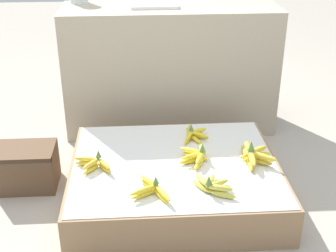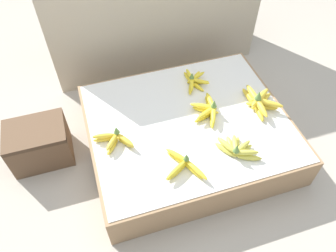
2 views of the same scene
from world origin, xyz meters
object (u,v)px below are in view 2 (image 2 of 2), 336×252
object	(u,v)px
banana_bunch_middle_left	(114,140)
banana_bunch_middle_right	(259,102)
wooden_crate	(39,143)
banana_bunch_middle_midright	(209,110)
banana_bunch_back_midright	(194,81)
banana_bunch_front_midright	(237,149)
banana_bunch_front_midleft	(184,165)

from	to	relation	value
banana_bunch_middle_left	banana_bunch_middle_right	distance (m)	0.78
wooden_crate	banana_bunch_middle_midright	size ratio (longest dim) A/B	1.33
wooden_crate	banana_bunch_middle_right	world-z (taller)	banana_bunch_middle_right
banana_bunch_middle_left	banana_bunch_back_midright	bearing A→B (deg)	29.06
wooden_crate	banana_bunch_middle_midright	world-z (taller)	banana_bunch_middle_midright
banana_bunch_back_midright	banana_bunch_front_midright	bearing A→B (deg)	-87.18
wooden_crate	banana_bunch_back_midright	bearing A→B (deg)	6.30
banana_bunch_middle_left	banana_bunch_back_midright	distance (m)	0.59
wooden_crate	banana_bunch_back_midright	distance (m)	0.90
banana_bunch_middle_midright	banana_bunch_back_midright	bearing A→B (deg)	88.01
banana_bunch_middle_midright	banana_bunch_middle_right	world-z (taller)	banana_bunch_middle_right
banana_bunch_front_midright	banana_bunch_back_midright	distance (m)	0.51
banana_bunch_front_midleft	banana_bunch_front_midright	size ratio (longest dim) A/B	1.19
banana_bunch_middle_left	banana_bunch_back_midright	xyz separation A→B (m)	(0.51, 0.29, -0.01)
banana_bunch_front_midleft	banana_bunch_middle_left	size ratio (longest dim) A/B	1.17
banana_bunch_front_midleft	banana_bunch_middle_left	distance (m)	0.36
banana_bunch_middle_left	banana_bunch_middle_midright	xyz separation A→B (m)	(0.51, 0.04, 0.00)
banana_bunch_middle_midright	banana_bunch_middle_right	size ratio (longest dim) A/B	0.89
banana_bunch_middle_right	wooden_crate	bearing A→B (deg)	171.49
banana_bunch_back_midright	wooden_crate	bearing A→B (deg)	-173.70
banana_bunch_front_midright	banana_bunch_back_midright	bearing A→B (deg)	92.82
banana_bunch_front_midleft	banana_bunch_back_midright	size ratio (longest dim) A/B	1.15
banana_bunch_front_midleft	banana_bunch_back_midright	xyz separation A→B (m)	(0.24, 0.52, -0.00)
banana_bunch_middle_midright	banana_bunch_back_midright	distance (m)	0.24
banana_bunch_middle_left	banana_bunch_middle_midright	bearing A→B (deg)	4.95
banana_bunch_front_midright	banana_bunch_middle_midright	bearing A→B (deg)	97.11
banana_bunch_middle_left	banana_bunch_middle_right	bearing A→B (deg)	1.16
banana_bunch_middle_right	banana_bunch_middle_left	bearing A→B (deg)	-178.84
banana_bunch_front_midright	banana_bunch_middle_right	world-z (taller)	banana_bunch_middle_right
banana_bunch_front_midright	banana_bunch_middle_midright	world-z (taller)	banana_bunch_middle_midright
banana_bunch_middle_midright	wooden_crate	bearing A→B (deg)	170.67
banana_bunch_middle_left	banana_bunch_middle_midright	distance (m)	0.51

